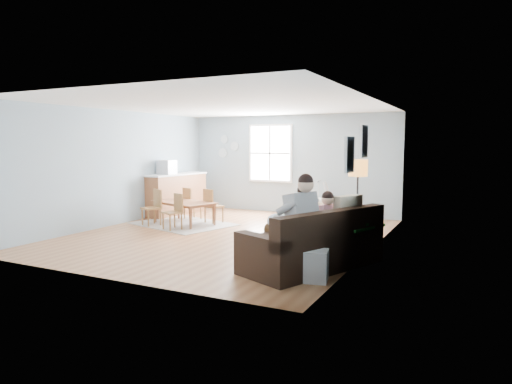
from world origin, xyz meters
The scene contains 22 objects.
room centered at (0.00, 0.00, 2.42)m, with size 8.40×9.40×3.90m.
window centered at (-0.60, 3.46, 1.65)m, with size 1.32×0.08×1.62m.
pictures centered at (2.97, -1.05, 1.85)m, with size 0.05×1.34×0.74m.
wall_plates centered at (-2.00, 3.47, 1.83)m, with size 0.67×0.02×0.66m.
sofa centered at (2.51, -1.65, 0.33)m, with size 1.82×2.51×0.93m.
green_throw centered at (2.73, -0.91, 0.59)m, with size 1.05×0.85×0.04m, color #14591E.
beige_pillow centered at (2.88, -1.19, 0.84)m, with size 0.15×0.53×0.53m, color #C0B492.
father centered at (2.25, -1.90, 0.80)m, with size 1.10×0.79×1.48m.
nursing_pillow centered at (2.09, -1.83, 0.72)m, with size 0.58×0.58×0.16m, color silver.
infant centered at (2.10, -1.79, 0.81)m, with size 0.23×0.40×0.15m.
toddler centered at (2.52, -1.41, 0.80)m, with size 0.64×0.43×0.95m.
floor_lamp centered at (2.80, -0.27, 1.35)m, with size 0.33×0.33×1.64m.
storage_cube centered at (2.69, -2.29, 0.22)m, with size 0.46×0.42×0.44m.
rug centered at (-1.60, 0.66, 0.01)m, with size 2.23×1.70×0.01m, color gray.
dining_table centered at (-1.60, 0.66, 0.27)m, with size 1.54×0.86×0.54m, color brown.
chair_sw centered at (-2.13, 0.24, 0.47)m, with size 0.50×0.50×0.85m.
chair_se centered at (-1.36, 0.01, 0.45)m, with size 0.47×0.47×0.81m.
chair_nw centered at (-1.84, 1.31, 0.45)m, with size 0.47×0.47×0.81m.
chair_ne centered at (-1.07, 1.08, 0.47)m, with size 0.48×0.48×0.83m.
counter centered at (-2.70, 1.89, 0.56)m, with size 0.75×2.03×1.11m.
monitor centered at (-2.72, 1.51, 1.30)m, with size 0.41×0.39×0.38m.
baby_swing centered at (0.95, 3.10, 0.42)m, with size 1.04×1.06×0.94m.
Camera 1 is at (4.75, -8.20, 1.90)m, focal length 32.00 mm.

